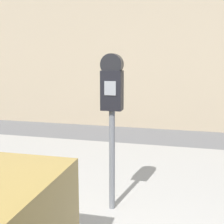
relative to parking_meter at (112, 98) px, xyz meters
name	(u,v)px	position (x,y,z in m)	size (l,w,h in m)	color
sidewalk	(101,177)	(-0.36, 0.86, -1.12)	(24.00, 2.80, 0.11)	#9E9B96
parking_meter	(112,98)	(0.00, 0.00, 0.00)	(0.19, 0.13, 1.46)	slate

